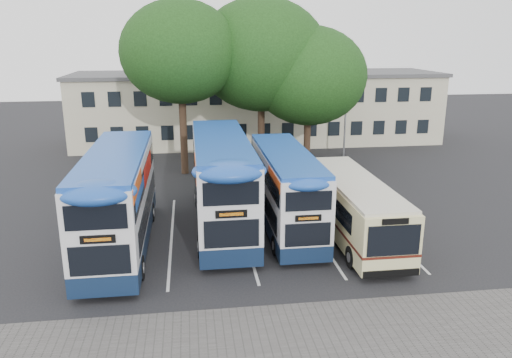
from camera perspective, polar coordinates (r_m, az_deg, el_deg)
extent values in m
plane|color=black|center=(20.97, 10.55, -10.64)|extent=(120.00, 120.00, 0.00)
cube|color=#595654|center=(16.32, 9.17, -18.99)|extent=(40.00, 6.00, 0.01)
cube|color=silver|center=(24.98, -17.72, -6.65)|extent=(0.12, 11.00, 0.01)
cube|color=silver|center=(24.59, -9.62, -6.46)|extent=(0.12, 11.00, 0.01)
cube|color=silver|center=(24.69, -1.43, -6.13)|extent=(0.12, 11.00, 0.01)
cube|color=silver|center=(25.27, 6.52, -5.69)|extent=(0.12, 11.00, 0.01)
cube|color=silver|center=(26.32, 13.96, -5.18)|extent=(0.12, 11.00, 0.01)
cube|color=#BCB298|center=(45.59, 0.20, 8.09)|extent=(32.00, 8.00, 6.00)
cube|color=#4C4C4F|center=(45.27, 0.20, 11.91)|extent=(32.40, 8.40, 0.30)
cube|color=black|center=(41.88, 0.95, 5.57)|extent=(30.00, 0.06, 1.20)
cube|color=black|center=(41.46, 0.97, 9.38)|extent=(30.00, 0.06, 1.20)
cylinder|color=gray|center=(39.94, 10.27, 8.87)|extent=(0.14, 0.14, 9.00)
cube|color=gray|center=(39.65, 10.61, 15.33)|extent=(0.12, 0.80, 0.12)
cube|color=gray|center=(39.27, 10.79, 15.24)|extent=(0.25, 0.50, 0.12)
cylinder|color=black|center=(34.83, -8.30, 5.52)|extent=(0.50, 0.50, 6.10)
ellipsoid|color=black|center=(34.28, -8.66, 14.17)|extent=(7.98, 7.98, 6.78)
cylinder|color=black|center=(36.89, 0.60, 6.11)|extent=(0.50, 0.50, 5.90)
ellipsoid|color=black|center=(36.35, 0.62, 14.01)|extent=(9.34, 9.34, 7.94)
cylinder|color=black|center=(36.66, 5.87, 5.13)|extent=(0.50, 0.50, 4.85)
ellipsoid|color=black|center=(36.11, 6.06, 11.65)|extent=(8.16, 8.16, 6.94)
cube|color=#10203C|center=(23.71, -15.19, -5.85)|extent=(2.51, 10.54, 0.80)
cube|color=silver|center=(23.08, -15.54, -1.33)|extent=(2.51, 10.54, 3.11)
cube|color=#1C4AA9|center=(22.66, -15.84, 2.54)|extent=(2.46, 10.33, 0.30)
cube|color=black|center=(23.62, -15.29, -3.09)|extent=(2.55, 9.34, 1.00)
cube|color=black|center=(22.88, -15.67, 0.35)|extent=(2.55, 9.94, 0.90)
cube|color=#E35113|center=(19.27, -13.39, -0.70)|extent=(0.02, 3.21, 0.55)
cube|color=black|center=(18.17, -17.64, -6.59)|extent=(1.20, 0.06, 0.30)
cylinder|color=black|center=(26.79, -16.77, -3.88)|extent=(0.30, 1.00, 1.00)
cylinder|color=black|center=(26.51, -11.92, -3.74)|extent=(0.30, 1.00, 1.00)
cylinder|color=black|center=(20.86, -19.44, -9.94)|extent=(0.30, 1.00, 1.00)
cylinder|color=black|center=(20.50, -13.14, -9.88)|extent=(0.30, 1.00, 1.00)
cube|color=red|center=(23.94, -12.27, 1.27)|extent=(0.02, 4.02, 0.85)
cube|color=#10203C|center=(25.26, -3.86, -3.88)|extent=(2.59, 10.90, 0.83)
cube|color=silver|center=(24.64, -3.94, 0.55)|extent=(2.59, 10.90, 3.22)
cube|color=#1C4AA9|center=(24.25, -4.02, 4.33)|extent=(2.54, 10.68, 0.31)
cube|color=black|center=(25.19, -3.95, -1.20)|extent=(2.63, 9.65, 1.04)
cube|color=black|center=(24.46, -3.98, 2.19)|extent=(2.63, 10.27, 0.93)
cube|color=#E35113|center=(20.99, 0.22, 1.50)|extent=(0.02, 3.32, 0.57)
cube|color=black|center=(19.47, -2.84, -4.03)|extent=(1.25, 0.06, 0.31)
cylinder|color=black|center=(28.28, -6.67, -2.20)|extent=(0.31, 1.04, 1.04)
cylinder|color=black|center=(28.40, -1.93, -2.01)|extent=(0.31, 1.04, 1.04)
cylinder|color=black|center=(21.97, -6.27, -7.68)|extent=(0.31, 1.04, 1.04)
cylinder|color=black|center=(22.13, -0.14, -7.39)|extent=(0.31, 1.04, 1.04)
cube|color=#10203C|center=(25.07, 3.36, -4.27)|extent=(2.24, 9.41, 0.72)
cube|color=silver|center=(24.52, 3.43, -0.44)|extent=(2.24, 9.41, 2.78)
cube|color=#1C4AA9|center=(24.15, 3.49, 2.82)|extent=(2.19, 9.22, 0.27)
cube|color=black|center=(24.99, 3.28, -1.94)|extent=(2.28, 8.33, 0.90)
cube|color=black|center=(24.35, 3.46, 0.98)|extent=(2.28, 8.87, 0.81)
cube|color=#E35113|center=(21.58, 7.99, 0.22)|extent=(0.02, 2.87, 0.49)
cube|color=black|center=(20.16, 6.00, -4.47)|extent=(1.07, 0.06, 0.27)
cylinder|color=black|center=(27.51, 0.20, -2.77)|extent=(0.27, 0.90, 0.90)
cylinder|color=black|center=(27.85, 4.34, -2.58)|extent=(0.27, 0.90, 0.90)
cylinder|color=black|center=(22.14, 2.29, -7.59)|extent=(0.27, 0.90, 0.90)
cylinder|color=black|center=(22.56, 7.40, -7.25)|extent=(0.27, 0.90, 0.90)
cube|color=beige|center=(24.12, 11.07, -3.18)|extent=(2.38, 9.51, 2.43)
cube|color=beige|center=(23.75, 11.23, -0.31)|extent=(2.28, 9.13, 0.19)
cube|color=black|center=(24.42, 10.77, -1.93)|extent=(2.42, 7.61, 0.86)
cube|color=#4E180F|center=(24.26, 11.02, -4.08)|extent=(2.41, 9.53, 0.11)
cube|color=black|center=(19.86, 15.48, -6.80)|extent=(2.09, 0.06, 1.24)
cylinder|color=black|center=(21.33, 10.91, -8.76)|extent=(0.29, 0.95, 0.95)
cylinder|color=black|center=(22.08, 16.27, -8.25)|extent=(0.29, 0.95, 0.95)
cylinder|color=black|center=(26.74, 6.83, -3.39)|extent=(0.29, 0.95, 0.95)
cylinder|color=black|center=(27.34, 11.21, -3.14)|extent=(0.29, 0.95, 0.95)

